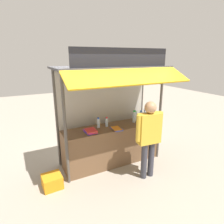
# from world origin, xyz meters

# --- Properties ---
(ground_plane) EXTENTS (20.00, 20.00, 0.00)m
(ground_plane) POSITION_xyz_m (0.00, 0.00, 0.00)
(ground_plane) COLOR #9E9384
(stall_counter) EXTENTS (2.28, 0.60, 0.91)m
(stall_counter) POSITION_xyz_m (0.00, 0.00, 0.45)
(stall_counter) COLOR brown
(stall_counter) RESTS_ON ground
(stall_structure) EXTENTS (2.48, 1.48, 2.62)m
(stall_structure) POSITION_xyz_m (0.00, 0.11, 1.58)
(stall_structure) COLOR #4C4742
(stall_structure) RESTS_ON ground
(water_bottle_left) EXTENTS (0.08, 0.08, 0.30)m
(water_bottle_left) POSITION_xyz_m (0.63, 0.03, 1.05)
(water_bottle_left) COLOR silver
(water_bottle_left) RESTS_ON stall_counter
(water_bottle_far_left) EXTENTS (0.08, 0.08, 0.27)m
(water_bottle_far_left) POSITION_xyz_m (1.06, 0.18, 1.03)
(water_bottle_far_left) COLOR silver
(water_bottle_far_left) RESTS_ON stall_counter
(water_bottle_center) EXTENTS (0.07, 0.07, 0.26)m
(water_bottle_center) POSITION_xyz_m (0.85, 0.06, 1.03)
(water_bottle_center) COLOR silver
(water_bottle_center) RESTS_ON stall_counter
(water_bottle_far_right) EXTENTS (0.06, 0.06, 0.23)m
(water_bottle_far_right) POSITION_xyz_m (-0.10, 0.07, 1.01)
(water_bottle_far_right) COLOR silver
(water_bottle_far_right) RESTS_ON stall_counter
(water_bottle_rear_center) EXTENTS (0.07, 0.07, 0.24)m
(water_bottle_rear_center) POSITION_xyz_m (0.73, 0.13, 1.02)
(water_bottle_rear_center) COLOR silver
(water_bottle_rear_center) RESTS_ON stall_counter
(water_bottle_front_right) EXTENTS (0.07, 0.07, 0.24)m
(water_bottle_front_right) POSITION_xyz_m (-0.30, 0.08, 1.02)
(water_bottle_front_right) COLOR silver
(water_bottle_front_right) RESTS_ON stall_counter
(magazine_stack_mid_left) EXTENTS (0.22, 0.30, 0.03)m
(magazine_stack_mid_left) POSITION_xyz_m (0.01, -0.21, 0.92)
(magazine_stack_mid_left) COLOR blue
(magazine_stack_mid_left) RESTS_ON stall_counter
(magazine_stack_mid_right) EXTENTS (0.19, 0.28, 0.05)m
(magazine_stack_mid_right) POSITION_xyz_m (1.04, -0.02, 0.93)
(magazine_stack_mid_right) COLOR green
(magazine_stack_mid_right) RESTS_ON stall_counter
(magazine_stack_back_right) EXTENTS (0.25, 0.32, 0.07)m
(magazine_stack_back_right) POSITION_xyz_m (-0.57, -0.11, 0.94)
(magazine_stack_back_right) COLOR blue
(magazine_stack_back_right) RESTS_ON stall_counter
(banana_bunch_leftmost) EXTENTS (0.09, 0.09, 0.25)m
(banana_bunch_leftmost) POSITION_xyz_m (0.26, -0.40, 1.95)
(banana_bunch_leftmost) COLOR #332D23
(banana_bunch_inner_right) EXTENTS (0.10, 0.09, 0.23)m
(banana_bunch_inner_right) POSITION_xyz_m (0.66, -0.40, 1.98)
(banana_bunch_inner_right) COLOR #332D23
(vendor_person) EXTENTS (0.62, 0.24, 1.63)m
(vendor_person) POSITION_xyz_m (0.39, -0.86, 0.98)
(vendor_person) COLOR #383842
(vendor_person) RESTS_ON ground
(plastic_crate) EXTENTS (0.37, 0.37, 0.25)m
(plastic_crate) POSITION_xyz_m (-1.47, -0.30, 0.13)
(plastic_crate) COLOR orange
(plastic_crate) RESTS_ON ground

